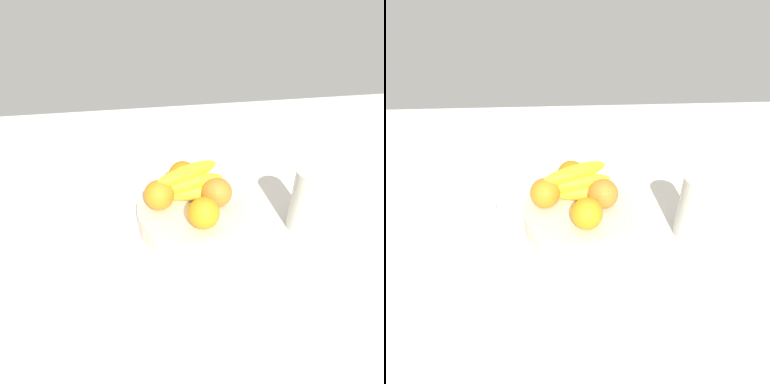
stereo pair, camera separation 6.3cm
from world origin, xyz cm
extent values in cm
cube|color=beige|center=(0.00, 0.00, -1.50)|extent=(180.00, 140.00, 3.00)
cylinder|color=beige|center=(2.33, -1.02, 3.01)|extent=(26.73, 26.73, 6.02)
sphere|color=orange|center=(0.72, 6.35, 9.62)|extent=(7.20, 7.20, 7.20)
sphere|color=orange|center=(-3.59, -0.54, 9.62)|extent=(7.20, 7.20, 7.20)
sphere|color=orange|center=(3.63, -8.71, 9.62)|extent=(7.20, 7.20, 7.20)
sphere|color=orange|center=(10.11, -1.51, 9.62)|extent=(7.20, 7.20, 7.20)
ellipsoid|color=gold|center=(2.51, -3.50, 8.02)|extent=(17.31, 5.67, 4.00)
ellipsoid|color=yellow|center=(2.42, -4.17, 10.22)|extent=(17.45, 7.23, 4.00)
ellipsoid|color=yellow|center=(2.99, -5.35, 12.42)|extent=(17.07, 10.92, 4.00)
cylinder|color=#B9BEB5|center=(-24.29, 3.73, 8.27)|extent=(7.13, 7.13, 16.53)
cylinder|color=silver|center=(26.71, -7.08, 0.70)|extent=(6.48, 6.48, 1.39)
camera|label=1|loc=(11.99, 68.10, 64.12)|focal=35.04mm
camera|label=2|loc=(5.69, 68.70, 64.12)|focal=35.04mm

